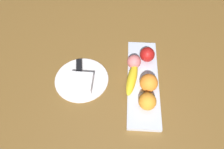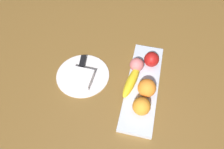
{
  "view_description": "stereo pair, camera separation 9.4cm",
  "coord_description": "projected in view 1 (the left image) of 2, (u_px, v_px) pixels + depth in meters",
  "views": [
    {
      "loc": [
        0.6,
        -0.12,
        0.81
      ],
      "look_at": [
        0.05,
        -0.15,
        0.05
      ],
      "focal_mm": 35.07,
      "sensor_mm": 36.0,
      "label": 1
    },
    {
      "loc": [
        0.58,
        -0.03,
        0.81
      ],
      "look_at": [
        0.05,
        -0.15,
        0.05
      ],
      "focal_mm": 35.07,
      "sensor_mm": 36.0,
      "label": 2
    }
  ],
  "objects": [
    {
      "name": "ground_plane",
      "position": [
        146.0,
        74.0,
        1.0
      ],
      "size": [
        2.4,
        2.4,
        0.0
      ],
      "primitive_type": "plane",
      "color": "brown"
    },
    {
      "name": "fruit_tray",
      "position": [
        143.0,
        81.0,
        0.96
      ],
      "size": [
        0.45,
        0.13,
        0.02
      ],
      "primitive_type": "cube",
      "color": "silver",
      "rests_on": "ground_plane"
    },
    {
      "name": "apple",
      "position": [
        147.0,
        54.0,
        1.0
      ],
      "size": [
        0.07,
        0.07,
        0.07
      ],
      "primitive_type": "sphere",
      "color": "#A81615",
      "rests_on": "fruit_tray"
    },
    {
      "name": "banana",
      "position": [
        132.0,
        79.0,
        0.94
      ],
      "size": [
        0.18,
        0.07,
        0.04
      ],
      "primitive_type": "ellipsoid",
      "rotation": [
        0.0,
        0.0,
        2.96
      ],
      "color": "yellow",
      "rests_on": "fruit_tray"
    },
    {
      "name": "orange_near_apple",
      "position": [
        147.0,
        101.0,
        0.85
      ],
      "size": [
        0.07,
        0.07,
        0.07
      ],
      "primitive_type": "sphere",
      "color": "orange",
      "rests_on": "fruit_tray"
    },
    {
      "name": "orange_near_banana",
      "position": [
        149.0,
        83.0,
        0.9
      ],
      "size": [
        0.08,
        0.08,
        0.08
      ],
      "primitive_type": "sphere",
      "color": "orange",
      "rests_on": "fruit_tray"
    },
    {
      "name": "peach",
      "position": [
        134.0,
        62.0,
        0.98
      ],
      "size": [
        0.06,
        0.06,
        0.06
      ],
      "primitive_type": "sphere",
      "color": "#D46C6D",
      "rests_on": "fruit_tray"
    },
    {
      "name": "dinner_plate",
      "position": [
        82.0,
        79.0,
        0.98
      ],
      "size": [
        0.24,
        0.24,
        0.01
      ],
      "primitive_type": "cylinder",
      "color": "white",
      "rests_on": "ground_plane"
    },
    {
      "name": "folded_napkin",
      "position": [
        80.0,
        82.0,
        0.95
      ],
      "size": [
        0.1,
        0.11,
        0.03
      ],
      "primitive_type": "cube",
      "rotation": [
        0.0,
        0.0,
        -0.02
      ],
      "color": "white",
      "rests_on": "dinner_plate"
    },
    {
      "name": "knife",
      "position": [
        79.0,
        70.0,
        1.0
      ],
      "size": [
        0.18,
        0.05,
        0.01
      ],
      "rotation": [
        0.0,
        0.0,
        0.14
      ],
      "color": "silver",
      "rests_on": "dinner_plate"
    }
  ]
}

